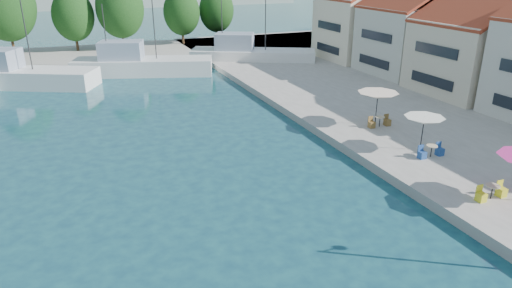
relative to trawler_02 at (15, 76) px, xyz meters
name	(u,v)px	position (x,y,z in m)	size (l,w,h in m)	color
quay_right	(474,106)	(37.48, -24.22, -0.77)	(32.00, 92.00, 0.60)	#9C968D
quay_far	(86,57)	(7.48, 12.78, -0.77)	(90.00, 16.00, 0.60)	#9C968D
building_04	(474,45)	(39.48, -21.22, 3.95)	(9.00, 8.80, 9.20)	beige
building_05	(408,30)	(39.48, -12.22, 4.19)	(8.40, 8.80, 9.70)	beige
building_06	(360,19)	(39.48, -3.22, 4.43)	(9.00, 8.80, 10.20)	#F5E5C4
trawler_02	(15,76)	(0.00, 0.00, 0.00)	(15.84, 10.70, 10.20)	white
trawler_03	(140,65)	(12.75, 0.60, 0.00)	(15.96, 8.70, 10.20)	silver
trawler_04	(250,56)	(26.55, 1.23, 0.00)	(15.54, 10.73, 10.20)	white
tree_04	(5,5)	(-1.21, 16.33, 5.83)	(7.37, 7.37, 10.90)	#3F2B19
tree_05	(73,16)	(6.72, 16.21, 4.24)	(5.51, 5.51, 8.16)	#3F2B19
tree_06	(120,8)	(12.84, 15.10, 5.09)	(6.50, 6.50, 9.62)	#3F2B19
tree_07	(182,12)	(21.73, 16.37, 4.10)	(5.35, 5.35, 7.92)	#3F2B19
tree_08	(217,10)	(27.53, 17.60, 4.10)	(5.34, 5.34, 7.91)	#3F2B19
umbrella_white	(424,121)	(25.58, -31.02, 1.53)	(2.56, 2.56, 2.25)	black
umbrella_cream	(378,95)	(25.92, -25.73, 1.78)	(3.02, 3.02, 2.50)	black
cafe_table_01	(491,194)	(24.36, -37.68, -0.18)	(1.82, 0.70, 0.76)	black
cafe_table_02	(431,153)	(25.39, -32.19, -0.18)	(1.82, 0.70, 0.76)	black
cafe_table_03	(380,123)	(25.93, -26.25, -0.18)	(1.82, 0.70, 0.76)	black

